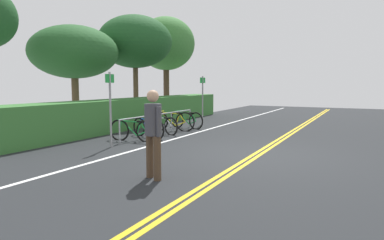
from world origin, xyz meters
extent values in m
cube|color=#232628|center=(0.00, 0.00, -0.03)|extent=(39.05, 12.65, 0.05)
cube|color=gold|center=(0.00, -0.08, 0.00)|extent=(35.15, 0.10, 0.00)
cube|color=gold|center=(0.00, 0.08, 0.00)|extent=(35.15, 0.10, 0.00)
cube|color=white|center=(0.00, 3.12, 0.00)|extent=(35.15, 0.12, 0.00)
cylinder|color=#9EA0A5|center=(-0.30, 4.16, 0.36)|extent=(0.05, 0.05, 0.71)
cylinder|color=#9EA0A5|center=(1.24, 4.16, 0.36)|extent=(0.05, 0.05, 0.71)
cylinder|color=#9EA0A5|center=(2.77, 4.16, 0.36)|extent=(0.05, 0.05, 0.71)
cylinder|color=#9EA0A5|center=(4.30, 4.16, 0.36)|extent=(0.05, 0.05, 0.71)
cylinder|color=#9EA0A5|center=(2.00, 4.16, 0.71)|extent=(4.60, 0.04, 0.04)
torus|color=black|center=(0.17, 4.55, 0.32)|extent=(0.16, 0.70, 0.70)
torus|color=black|center=(0.31, 3.61, 0.32)|extent=(0.16, 0.70, 0.70)
cylinder|color=#198C38|center=(0.22, 4.20, 0.40)|extent=(0.11, 0.55, 0.48)
cylinder|color=#198C38|center=(0.23, 4.14, 0.62)|extent=(0.13, 0.65, 0.07)
cylinder|color=#198C38|center=(0.27, 3.88, 0.39)|extent=(0.06, 0.16, 0.43)
cylinder|color=#198C38|center=(0.28, 3.78, 0.25)|extent=(0.09, 0.35, 0.18)
cylinder|color=#198C38|center=(0.29, 3.71, 0.46)|extent=(0.07, 0.24, 0.30)
cylinder|color=#198C38|center=(0.18, 4.51, 0.48)|extent=(0.05, 0.13, 0.32)
cube|color=black|center=(0.28, 3.82, 0.63)|extent=(0.11, 0.21, 0.05)
cylinder|color=#198C38|center=(0.19, 4.46, 0.68)|extent=(0.46, 0.09, 0.03)
torus|color=black|center=(1.25, 4.56, 0.31)|extent=(0.27, 0.66, 0.68)
torus|color=black|center=(0.93, 3.60, 0.31)|extent=(0.27, 0.66, 0.68)
cylinder|color=#1947B7|center=(1.13, 4.20, 0.39)|extent=(0.22, 0.56, 0.46)
cylinder|color=#1947B7|center=(1.11, 4.14, 0.59)|extent=(0.26, 0.67, 0.07)
cylinder|color=#1947B7|center=(1.02, 3.88, 0.37)|extent=(0.09, 0.17, 0.42)
cylinder|color=#1947B7|center=(0.99, 3.77, 0.24)|extent=(0.15, 0.36, 0.17)
cylinder|color=#1947B7|center=(0.96, 3.71, 0.44)|extent=(0.11, 0.25, 0.29)
cylinder|color=#1947B7|center=(1.24, 4.51, 0.46)|extent=(0.08, 0.14, 0.31)
cube|color=black|center=(1.00, 3.81, 0.61)|extent=(0.14, 0.22, 0.05)
cylinder|color=#1947B7|center=(1.22, 4.47, 0.66)|extent=(0.44, 0.17, 0.03)
torus|color=black|center=(2.13, 4.59, 0.30)|extent=(0.23, 0.65, 0.66)
torus|color=black|center=(1.88, 3.65, 0.30)|extent=(0.23, 0.65, 0.66)
cylinder|color=silver|center=(2.04, 4.24, 0.38)|extent=(0.18, 0.55, 0.45)
cylinder|color=silver|center=(2.02, 4.18, 0.58)|extent=(0.21, 0.65, 0.07)
cylinder|color=silver|center=(1.95, 3.92, 0.36)|extent=(0.08, 0.16, 0.41)
cylinder|color=silver|center=(1.93, 3.82, 0.24)|extent=(0.13, 0.35, 0.17)
cylinder|color=silver|center=(1.91, 3.76, 0.43)|extent=(0.10, 0.24, 0.28)
cylinder|color=silver|center=(2.12, 4.55, 0.45)|extent=(0.07, 0.14, 0.30)
cube|color=black|center=(1.94, 3.86, 0.59)|extent=(0.13, 0.21, 0.05)
cylinder|color=silver|center=(2.11, 4.50, 0.64)|extent=(0.45, 0.15, 0.03)
torus|color=black|center=(2.77, 4.73, 0.36)|extent=(0.18, 0.77, 0.77)
torus|color=black|center=(2.95, 3.67, 0.36)|extent=(0.18, 0.77, 0.77)
cylinder|color=yellow|center=(2.84, 4.33, 0.45)|extent=(0.14, 0.61, 0.53)
cylinder|color=yellow|center=(2.85, 4.26, 0.68)|extent=(0.16, 0.73, 0.07)
cylinder|color=yellow|center=(2.90, 3.97, 0.43)|extent=(0.06, 0.18, 0.47)
cylinder|color=yellow|center=(2.92, 3.85, 0.28)|extent=(0.10, 0.39, 0.19)
cylinder|color=yellow|center=(2.93, 3.78, 0.51)|extent=(0.08, 0.27, 0.33)
cylinder|color=yellow|center=(2.78, 4.67, 0.53)|extent=(0.06, 0.15, 0.35)
cube|color=black|center=(2.91, 3.90, 0.69)|extent=(0.11, 0.21, 0.05)
cylinder|color=yellow|center=(2.79, 4.62, 0.75)|extent=(0.46, 0.10, 0.03)
torus|color=black|center=(3.90, 4.55, 0.33)|extent=(0.22, 0.71, 0.72)
torus|color=black|center=(3.66, 3.56, 0.33)|extent=(0.22, 0.71, 0.72)
cylinder|color=#198C38|center=(3.81, 4.18, 0.41)|extent=(0.17, 0.57, 0.49)
cylinder|color=#198C38|center=(3.79, 4.12, 0.63)|extent=(0.20, 0.68, 0.07)
cylinder|color=#198C38|center=(3.73, 3.84, 0.40)|extent=(0.07, 0.17, 0.44)
cylinder|color=#198C38|center=(3.70, 3.74, 0.26)|extent=(0.12, 0.37, 0.18)
cylinder|color=#198C38|center=(3.69, 3.67, 0.47)|extent=(0.09, 0.25, 0.30)
cylinder|color=#198C38|center=(3.89, 4.50, 0.49)|extent=(0.07, 0.14, 0.32)
cube|color=black|center=(3.71, 3.78, 0.64)|extent=(0.12, 0.21, 0.05)
cylinder|color=#198C38|center=(3.87, 4.45, 0.69)|extent=(0.45, 0.13, 0.03)
cylinder|color=#4C3826|center=(-3.13, 0.97, 0.42)|extent=(0.14, 0.14, 0.83)
cylinder|color=#4C3826|center=(-3.01, 1.22, 0.42)|extent=(0.14, 0.14, 0.83)
cylinder|color=#3F3F47|center=(-3.07, 1.10, 1.13)|extent=(0.32, 0.32, 0.59)
sphere|color=tan|center=(-3.07, 1.10, 1.57)|extent=(0.23, 0.23, 0.23)
cylinder|color=#3F3F47|center=(-3.16, 0.92, 1.10)|extent=(0.09, 0.09, 0.55)
cylinder|color=#3F3F47|center=(-2.99, 1.28, 1.10)|extent=(0.09, 0.09, 0.55)
cylinder|color=gray|center=(-0.88, 3.99, 1.06)|extent=(0.06, 0.06, 2.12)
cube|color=#198C33|center=(-0.88, 3.99, 1.94)|extent=(0.36, 0.05, 0.24)
cylinder|color=gray|center=(5.33, 4.07, 1.07)|extent=(0.06, 0.06, 2.14)
cube|color=#198C33|center=(5.33, 4.07, 1.96)|extent=(0.36, 0.09, 0.24)
cube|color=#387533|center=(3.50, 6.36, 0.59)|extent=(13.60, 1.28, 1.19)
cylinder|color=brown|center=(1.91, 8.21, 1.06)|extent=(0.29, 0.29, 2.12)
ellipsoid|color=#235626|center=(1.91, 8.21, 3.07)|extent=(3.54, 3.54, 2.12)
cylinder|color=brown|center=(4.90, 7.38, 1.33)|extent=(0.24, 0.24, 2.67)
ellipsoid|color=#1C4C21|center=(4.90, 7.38, 3.76)|extent=(3.47, 3.47, 2.44)
cylinder|color=#473323|center=(8.32, 7.77, 1.36)|extent=(0.33, 0.33, 2.72)
ellipsoid|color=#387533|center=(8.32, 7.77, 4.05)|extent=(3.23, 3.23, 2.96)
camera|label=1|loc=(-8.36, -2.43, 1.79)|focal=31.95mm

